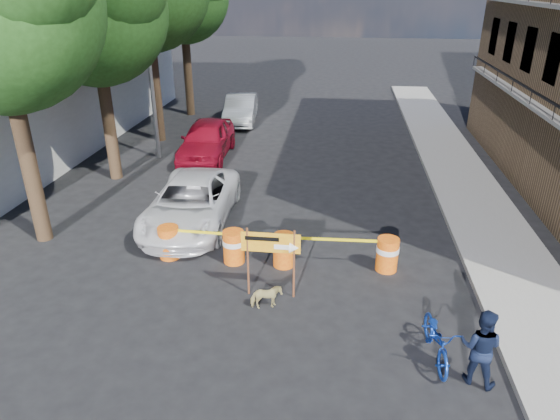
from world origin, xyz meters
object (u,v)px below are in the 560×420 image
(barrel_far_right, at_px, (387,254))
(bicycle, at_px, (440,321))
(barrel_mid_right, at_px, (284,249))
(pedestrian, at_px, (480,347))
(sedan_red, at_px, (207,139))
(sedan_silver, at_px, (241,109))
(dog, at_px, (266,297))
(suv_white, at_px, (191,203))
(barrel_mid_left, at_px, (234,246))
(barrel_far_left, at_px, (169,241))
(detour_sign, at_px, (278,248))

(barrel_far_right, relative_size, bicycle, 0.51)
(barrel_mid_right, height_order, pedestrian, pedestrian)
(pedestrian, bearing_deg, sedan_red, -33.00)
(sedan_silver, bearing_deg, sedan_red, -98.76)
(dog, relative_size, sedan_red, 0.15)
(dog, bearing_deg, suv_white, 17.76)
(barrel_mid_right, xyz_separation_m, sedan_silver, (-3.94, 14.23, 0.24))
(barrel_mid_right, height_order, bicycle, bicycle)
(pedestrian, relative_size, sedan_red, 0.34)
(sedan_red, xyz_separation_m, sedan_silver, (0.31, 5.83, -0.07))
(sedan_red, distance_m, sedan_silver, 5.84)
(suv_white, distance_m, sedan_silver, 12.13)
(barrel_mid_left, relative_size, suv_white, 0.18)
(suv_white, relative_size, sedan_red, 1.09)
(barrel_mid_left, distance_m, barrel_far_right, 4.00)
(barrel_far_left, height_order, sedan_silver, sedan_silver)
(sedan_red, bearing_deg, barrel_mid_left, -72.79)
(barrel_mid_right, xyz_separation_m, suv_white, (-3.09, 2.13, 0.23))
(barrel_far_right, distance_m, suv_white, 6.11)
(detour_sign, relative_size, pedestrian, 1.13)
(pedestrian, bearing_deg, dog, -0.09)
(detour_sign, relative_size, bicycle, 1.01)
(dog, distance_m, sedan_red, 11.13)
(barrel_far_left, height_order, bicycle, bicycle)
(bicycle, height_order, sedan_silver, bicycle)
(detour_sign, height_order, sedan_red, detour_sign)
(sedan_red, relative_size, sedan_silver, 1.07)
(barrel_far_left, bearing_deg, suv_white, 89.33)
(suv_white, bearing_deg, sedan_silver, 91.85)
(barrel_far_left, height_order, dog, barrel_far_left)
(barrel_mid_right, bearing_deg, barrel_mid_left, 179.47)
(barrel_mid_left, distance_m, barrel_mid_right, 1.34)
(bicycle, relative_size, sedan_red, 0.38)
(barrel_mid_right, xyz_separation_m, bicycle, (3.40, -3.15, 0.40))
(barrel_far_left, distance_m, dog, 3.56)
(dog, bearing_deg, detour_sign, -39.16)
(sedan_red, height_order, sedan_silver, sedan_red)
(barrel_mid_right, xyz_separation_m, detour_sign, (0.03, -1.42, 0.82))
(pedestrian, distance_m, sedan_red, 14.68)
(barrel_far_left, height_order, barrel_mid_right, same)
(pedestrian, bearing_deg, suv_white, -16.69)
(detour_sign, height_order, sedan_silver, detour_sign)
(barrel_far_left, bearing_deg, sedan_silver, 93.33)
(detour_sign, xyz_separation_m, bicycle, (3.37, -1.73, -0.41))
(barrel_mid_left, xyz_separation_m, sedan_red, (-2.91, 8.39, 0.32))
(detour_sign, height_order, suv_white, detour_sign)
(suv_white, bearing_deg, sedan_red, 98.28)
(detour_sign, xyz_separation_m, dog, (-0.21, -0.53, -0.99))
(barrel_far_left, height_order, detour_sign, detour_sign)
(barrel_mid_left, bearing_deg, barrel_mid_right, -0.53)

